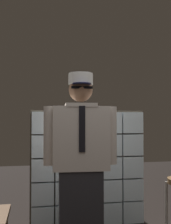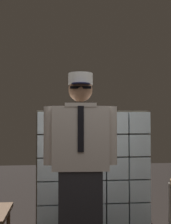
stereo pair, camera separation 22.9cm
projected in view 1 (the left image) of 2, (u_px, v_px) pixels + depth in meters
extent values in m
cube|color=silver|center=(43.00, 218.00, 3.31)|extent=(0.27, 0.08, 0.27)
cube|color=silver|center=(66.00, 216.00, 3.37)|extent=(0.27, 0.08, 0.27)
cube|color=silver|center=(89.00, 215.00, 3.42)|extent=(0.27, 0.08, 0.27)
cube|color=silver|center=(111.00, 213.00, 3.47)|extent=(0.27, 0.08, 0.27)
cube|color=silver|center=(133.00, 212.00, 3.52)|extent=(0.27, 0.08, 0.27)
cube|color=silver|center=(43.00, 194.00, 3.32)|extent=(0.27, 0.08, 0.27)
cube|color=silver|center=(66.00, 193.00, 3.37)|extent=(0.27, 0.08, 0.27)
cube|color=silver|center=(89.00, 192.00, 3.43)|extent=(0.27, 0.08, 0.27)
cube|color=silver|center=(111.00, 190.00, 3.48)|extent=(0.27, 0.08, 0.27)
cube|color=silver|center=(133.00, 189.00, 3.53)|extent=(0.27, 0.08, 0.27)
cube|color=silver|center=(43.00, 170.00, 3.33)|extent=(0.27, 0.08, 0.27)
cube|color=silver|center=(66.00, 169.00, 3.38)|extent=(0.27, 0.08, 0.27)
cube|color=silver|center=(89.00, 169.00, 3.43)|extent=(0.27, 0.08, 0.27)
cube|color=silver|center=(111.00, 168.00, 3.49)|extent=(0.27, 0.08, 0.27)
cube|color=silver|center=(133.00, 167.00, 3.54)|extent=(0.27, 0.08, 0.27)
cube|color=silver|center=(43.00, 146.00, 3.34)|extent=(0.27, 0.08, 0.27)
cube|color=silver|center=(66.00, 146.00, 3.39)|extent=(0.27, 0.08, 0.27)
cube|color=silver|center=(89.00, 146.00, 3.44)|extent=(0.27, 0.08, 0.27)
cube|color=silver|center=(111.00, 145.00, 3.49)|extent=(0.27, 0.08, 0.27)
cube|color=silver|center=(132.00, 145.00, 3.55)|extent=(0.27, 0.08, 0.27)
cube|color=silver|center=(43.00, 123.00, 3.35)|extent=(0.27, 0.08, 0.27)
cube|color=silver|center=(66.00, 123.00, 3.40)|extent=(0.27, 0.08, 0.27)
cube|color=silver|center=(89.00, 123.00, 3.45)|extent=(0.27, 0.08, 0.27)
cube|color=silver|center=(111.00, 123.00, 3.50)|extent=(0.27, 0.08, 0.27)
cube|color=silver|center=(132.00, 123.00, 3.56)|extent=(0.27, 0.08, 0.27)
cube|color=#4C4438|center=(88.00, 168.00, 3.49)|extent=(1.45, 0.02, 1.45)
cube|color=#28282D|center=(81.00, 215.00, 2.58)|extent=(0.41, 0.23, 0.84)
cube|color=silver|center=(81.00, 138.00, 2.60)|extent=(0.54, 0.26, 0.59)
cube|color=black|center=(82.00, 129.00, 2.49)|extent=(0.06, 0.01, 0.42)
cube|color=silver|center=(81.00, 105.00, 2.61)|extent=(0.30, 0.26, 0.04)
sphere|color=#A87A5B|center=(81.00, 90.00, 2.61)|extent=(0.23, 0.23, 0.23)
ellipsoid|color=black|center=(81.00, 94.00, 2.56)|extent=(0.15, 0.09, 0.10)
cube|color=black|center=(82.00, 87.00, 2.51)|extent=(0.19, 0.02, 0.02)
cylinder|color=#191E47|center=(82.00, 84.00, 2.53)|extent=(0.18, 0.18, 0.01)
cylinder|color=white|center=(81.00, 79.00, 2.62)|extent=(0.23, 0.23, 0.11)
cylinder|color=silver|center=(111.00, 135.00, 2.64)|extent=(0.11, 0.11, 0.55)
cylinder|color=silver|center=(49.00, 136.00, 2.57)|extent=(0.11, 0.11, 0.55)
cylinder|color=#A59E93|center=(167.00, 216.00, 2.76)|extent=(0.03, 0.03, 0.69)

